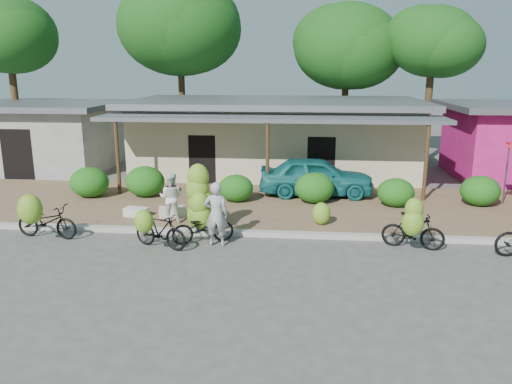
# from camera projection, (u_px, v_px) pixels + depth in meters

# --- Properties ---
(ground) EXTENTS (100.00, 100.00, 0.00)m
(ground) POSITION_uv_depth(u_px,v_px,m) (249.00, 262.00, 12.52)
(ground) COLOR #4D4A48
(ground) RESTS_ON ground
(sidewalk) EXTENTS (60.00, 6.00, 0.12)m
(sidewalk) POSITION_uv_depth(u_px,v_px,m) (265.00, 206.00, 17.34)
(sidewalk) COLOR olive
(sidewalk) RESTS_ON ground
(curb) EXTENTS (60.00, 0.25, 0.15)m
(curb) POSITION_uv_depth(u_px,v_px,m) (257.00, 233.00, 14.44)
(curb) COLOR #A8A399
(curb) RESTS_ON ground
(shop_main) EXTENTS (13.00, 8.50, 3.35)m
(shop_main) POSITION_uv_depth(u_px,v_px,m) (275.00, 136.00, 22.66)
(shop_main) COLOR beige
(shop_main) RESTS_ON ground
(shop_grey) EXTENTS (7.00, 6.00, 3.15)m
(shop_grey) POSITION_uv_depth(u_px,v_px,m) (45.00, 135.00, 23.76)
(shop_grey) COLOR #A2A29D
(shop_grey) RESTS_ON ground
(tree_back_left) EXTENTS (4.92, 4.77, 8.27)m
(tree_back_left) POSITION_uv_depth(u_px,v_px,m) (5.00, 32.00, 24.89)
(tree_back_left) COLOR #44341B
(tree_back_left) RESTS_ON ground
(tree_far_center) EXTENTS (6.65, 6.65, 9.59)m
(tree_far_center) POSITION_uv_depth(u_px,v_px,m) (177.00, 24.00, 26.90)
(tree_far_center) COLOR #44341B
(tree_far_center) RESTS_ON ground
(tree_center_right) EXTENTS (5.79, 5.72, 8.13)m
(tree_center_right) POSITION_uv_depth(u_px,v_px,m) (343.00, 45.00, 26.82)
(tree_center_right) COLOR #44341B
(tree_center_right) RESTS_ON ground
(tree_near_right) EXTENTS (4.47, 4.29, 7.73)m
(tree_near_right) POSITION_uv_depth(u_px,v_px,m) (429.00, 40.00, 24.49)
(tree_near_right) COLOR #44341B
(tree_near_right) RESTS_ON ground
(hedge_0) EXTENTS (1.42, 1.28, 1.11)m
(hedge_0) POSITION_uv_depth(u_px,v_px,m) (89.00, 182.00, 18.22)
(hedge_0) COLOR #165C15
(hedge_0) RESTS_ON sidewalk
(hedge_1) EXTENTS (1.44, 1.30, 1.12)m
(hedge_1) POSITION_uv_depth(u_px,v_px,m) (145.00, 181.00, 18.30)
(hedge_1) COLOR #165C15
(hedge_1) RESTS_ON sidewalk
(hedge_2) EXTENTS (1.23, 1.11, 0.96)m
(hedge_2) POSITION_uv_depth(u_px,v_px,m) (236.00, 188.00, 17.63)
(hedge_2) COLOR #165C15
(hedge_2) RESTS_ON sidewalk
(hedge_3) EXTENTS (1.37, 1.23, 1.07)m
(hedge_3) POSITION_uv_depth(u_px,v_px,m) (314.00, 188.00, 17.44)
(hedge_3) COLOR #165C15
(hedge_3) RESTS_ON sidewalk
(hedge_4) EXTENTS (1.25, 1.13, 0.98)m
(hedge_4) POSITION_uv_depth(u_px,v_px,m) (396.00, 192.00, 17.00)
(hedge_4) COLOR #165C15
(hedge_4) RESTS_ON sidewalk
(hedge_5) EXTENTS (1.33, 1.20, 1.04)m
(hedge_5) POSITION_uv_depth(u_px,v_px,m) (480.00, 191.00, 17.09)
(hedge_5) COLOR #165C15
(hedge_5) RESTS_ON sidewalk
(bike_far_left) EXTENTS (1.93, 1.37, 1.45)m
(bike_far_left) POSITION_uv_depth(u_px,v_px,m) (43.00, 219.00, 14.03)
(bike_far_left) COLOR black
(bike_far_left) RESTS_ON ground
(bike_left) EXTENTS (1.69, 1.33, 1.25)m
(bike_left) POSITION_uv_depth(u_px,v_px,m) (158.00, 229.00, 13.27)
(bike_left) COLOR black
(bike_left) RESTS_ON ground
(bike_center) EXTENTS (1.82, 1.44, 2.14)m
(bike_center) POSITION_uv_depth(u_px,v_px,m) (201.00, 210.00, 13.95)
(bike_center) COLOR black
(bike_center) RESTS_ON ground
(bike_right) EXTENTS (1.71, 1.30, 1.56)m
(bike_right) POSITION_uv_depth(u_px,v_px,m) (413.00, 227.00, 13.16)
(bike_right) COLOR black
(bike_right) RESTS_ON ground
(loose_banana_a) EXTENTS (0.50, 0.43, 0.63)m
(loose_banana_a) POSITION_uv_depth(u_px,v_px,m) (199.00, 214.00, 15.14)
(loose_banana_a) COLOR #75A128
(loose_banana_a) RESTS_ON sidewalk
(loose_banana_b) EXTENTS (0.58, 0.49, 0.73)m
(loose_banana_b) POSITION_uv_depth(u_px,v_px,m) (209.00, 208.00, 15.54)
(loose_banana_b) COLOR #75A128
(loose_banana_b) RESTS_ON sidewalk
(loose_banana_c) EXTENTS (0.55, 0.47, 0.69)m
(loose_banana_c) POSITION_uv_depth(u_px,v_px,m) (321.00, 214.00, 15.04)
(loose_banana_c) COLOR #75A128
(loose_banana_c) RESTS_ON sidewalk
(sack_near) EXTENTS (0.92, 0.61, 0.30)m
(sack_near) POSITION_uv_depth(u_px,v_px,m) (172.00, 212.00, 15.94)
(sack_near) COLOR beige
(sack_near) RESTS_ON sidewalk
(sack_far) EXTENTS (0.81, 0.53, 0.28)m
(sack_far) POSITION_uv_depth(u_px,v_px,m) (136.00, 212.00, 15.93)
(sack_far) COLOR beige
(sack_far) RESTS_ON sidewalk
(vendor) EXTENTS (0.66, 0.44, 1.78)m
(vendor) POSITION_uv_depth(u_px,v_px,m) (216.00, 214.00, 13.49)
(vendor) COLOR #9C9C9C
(vendor) RESTS_ON ground
(bystander) EXTENTS (0.78, 0.63, 1.53)m
(bystander) POSITION_uv_depth(u_px,v_px,m) (171.00, 197.00, 15.26)
(bystander) COLOR silver
(bystander) RESTS_ON sidewalk
(teal_van) EXTENTS (4.23, 1.78, 1.43)m
(teal_van) POSITION_uv_depth(u_px,v_px,m) (316.00, 176.00, 18.46)
(teal_van) COLOR #176768
(teal_van) RESTS_ON sidewalk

